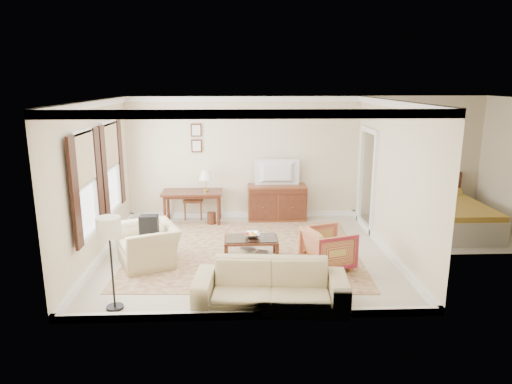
{
  "coord_description": "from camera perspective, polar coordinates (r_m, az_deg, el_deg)",
  "views": [
    {
      "loc": [
        -0.16,
        -8.24,
        3.23
      ],
      "look_at": [
        0.2,
        0.3,
        1.15
      ],
      "focal_mm": 32.0,
      "sensor_mm": 36.0,
      "label": 1
    }
  ],
  "objects": [
    {
      "name": "book_a",
      "position": [
        8.58,
        -1.6,
        -7.25
      ],
      "size": [
        0.26,
        0.18,
        0.38
      ],
      "primitive_type": "imported",
      "rotation": [
        0.0,
        0.0,
        0.58
      ],
      "color": "brown",
      "rests_on": "coffee_table"
    },
    {
      "name": "rug",
      "position": [
        8.98,
        -1.5,
        -7.37
      ],
      "size": [
        4.53,
        3.93,
        0.01
      ],
      "primitive_type": "cube",
      "rotation": [
        0.0,
        0.0,
        -0.05
      ],
      "color": "#5B221E",
      "rests_on": "room_shell"
    },
    {
      "name": "desk_chair",
      "position": [
        11.03,
        -7.84,
        -0.64
      ],
      "size": [
        0.47,
        0.47,
        1.05
      ],
      "primitive_type": null,
      "rotation": [
        0.0,
        0.0,
        0.05
      ],
      "color": "brown",
      "rests_on": "room_shell"
    },
    {
      "name": "room_shell",
      "position": [
        8.27,
        -1.31,
        8.41
      ],
      "size": [
        5.51,
        5.01,
        2.91
      ],
      "color": "beige",
      "rests_on": "ground"
    },
    {
      "name": "book_b",
      "position": [
        8.49,
        -0.03,
        -7.5
      ],
      "size": [
        0.26,
        0.16,
        0.38
      ],
      "primitive_type": "imported",
      "rotation": [
        0.0,
        0.0,
        -0.5
      ],
      "color": "brown",
      "rests_on": "coffee_table"
    },
    {
      "name": "club_armchair",
      "position": [
        8.46,
        -13.32,
        -5.65
      ],
      "size": [
        1.1,
        1.3,
        0.96
      ],
      "primitive_type": "imported",
      "rotation": [
        0.0,
        0.0,
        -1.15
      ],
      "color": "tan",
      "rests_on": "room_shell"
    },
    {
      "name": "backpack",
      "position": [
        8.42,
        -13.24,
        -3.97
      ],
      "size": [
        0.3,
        0.37,
        0.4
      ],
      "primitive_type": "cube",
      "rotation": [
        0.0,
        0.0,
        -1.29
      ],
      "color": "black",
      "rests_on": "club_armchair"
    },
    {
      "name": "sideboard",
      "position": [
        10.85,
        2.63,
        -1.32
      ],
      "size": [
        1.37,
        0.53,
        0.85
      ],
      "primitive_type": "cube",
      "color": "brown",
      "rests_on": "room_shell"
    },
    {
      "name": "annex_bedroom",
      "position": [
        10.87,
        23.06,
        -2.87
      ],
      "size": [
        3.0,
        2.7,
        2.9
      ],
      "color": "beige",
      "rests_on": "ground"
    },
    {
      "name": "striped_armchair",
      "position": [
        8.19,
        9.01,
        -6.73
      ],
      "size": [
        0.93,
        0.96,
        0.79
      ],
      "primitive_type": "imported",
      "rotation": [
        0.0,
        0.0,
        1.88
      ],
      "color": "maroon",
      "rests_on": "room_shell"
    },
    {
      "name": "doorway",
      "position": [
        10.38,
        13.7,
        1.3
      ],
      "size": [
        0.1,
        1.12,
        2.25
      ],
      "primitive_type": null,
      "color": "white",
      "rests_on": "room_shell"
    },
    {
      "name": "sofa",
      "position": [
        6.77,
        1.85,
        -10.7
      ],
      "size": [
        2.28,
        0.85,
        0.87
      ],
      "primitive_type": "imported",
      "rotation": [
        0.0,
        0.0,
        -0.09
      ],
      "color": "tan",
      "rests_on": "room_shell"
    },
    {
      "name": "window_front",
      "position": [
        8.13,
        -20.56,
        0.87
      ],
      "size": [
        0.12,
        1.56,
        1.8
      ],
      "primitive_type": null,
      "color": "#CCB284",
      "rests_on": "room_shell"
    },
    {
      "name": "window_rear",
      "position": [
        9.63,
        -17.69,
        2.99
      ],
      "size": [
        0.12,
        1.56,
        1.8
      ],
      "primitive_type": null,
      "color": "#CCB284",
      "rests_on": "room_shell"
    },
    {
      "name": "fruit_bowl",
      "position": [
        8.49,
        -0.49,
        -5.3
      ],
      "size": [
        0.42,
        0.42,
        0.1
      ],
      "primitive_type": "imported",
      "color": "silver",
      "rests_on": "coffee_table"
    },
    {
      "name": "framed_prints",
      "position": [
        10.83,
        -7.46,
        6.73
      ],
      "size": [
        0.25,
        0.04,
        0.68
      ],
      "primitive_type": null,
      "color": "#532617",
      "rests_on": "room_shell"
    },
    {
      "name": "writing_desk",
      "position": [
        10.67,
        -7.97,
        -0.49
      ],
      "size": [
        1.38,
        0.69,
        0.75
      ],
      "color": "#532617",
      "rests_on": "room_shell"
    },
    {
      "name": "desk_lamp",
      "position": [
        10.56,
        -6.29,
        1.42
      ],
      "size": [
        0.32,
        0.32,
        0.5
      ],
      "primitive_type": null,
      "color": "silver",
      "rests_on": "writing_desk"
    },
    {
      "name": "coffee_table",
      "position": [
        8.5,
        -0.62,
        -6.38
      ],
      "size": [
        0.99,
        0.58,
        0.42
      ],
      "rotation": [
        0.0,
        0.0,
        0.01
      ],
      "color": "#532617",
      "rests_on": "room_shell"
    },
    {
      "name": "tv",
      "position": [
        10.63,
        2.69,
        3.47
      ],
      "size": [
        1.0,
        0.58,
        0.13
      ],
      "primitive_type": "imported",
      "rotation": [
        0.0,
        0.0,
        3.14
      ],
      "color": "black",
      "rests_on": "sideboard"
    },
    {
      "name": "floor_lamp",
      "position": [
        6.74,
        -17.88,
        -5.0
      ],
      "size": [
        0.34,
        0.34,
        1.39
      ],
      "color": "black",
      "rests_on": "room_shell"
    }
  ]
}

